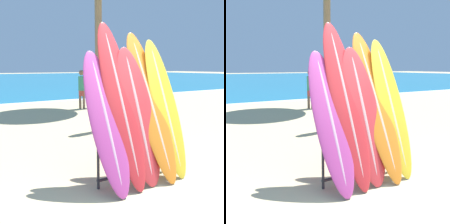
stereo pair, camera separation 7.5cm
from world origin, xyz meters
TOP-DOWN VIEW (x-y plane):
  - ground_plane at (0.00, 0.00)m, footprint 160.00×160.00m
  - surfboard_rack at (-0.17, 0.69)m, footprint 1.47×0.04m
  - surfboard_slot_0 at (-0.75, 0.70)m, footprint 0.50×1.02m
  - surfboard_slot_1 at (-0.44, 0.79)m, footprint 0.50×1.15m
  - surfboard_slot_2 at (-0.18, 0.71)m, footprint 0.59×0.88m
  - surfboard_slot_3 at (0.12, 0.79)m, footprint 0.52×1.21m
  - surfboard_slot_4 at (0.39, 0.75)m, footprint 0.49×0.97m
  - person_near_water at (0.70, 3.68)m, footprint 0.26×0.27m
  - person_mid_beach at (2.02, 7.54)m, footprint 0.27×0.27m
  - person_far_left at (1.29, 2.65)m, footprint 0.24×0.30m

SIDE VIEW (x-z plane):
  - ground_plane at x=0.00m, z-range 0.00..0.00m
  - surfboard_rack at x=-0.17m, z-range 0.03..0.95m
  - person_near_water at x=0.70m, z-range 0.07..1.66m
  - person_mid_beach at x=2.02m, z-range 0.07..1.68m
  - person_far_left at x=1.29m, z-range 0.08..1.89m
  - surfboard_slot_0 at x=-0.75m, z-range 0.00..1.99m
  - surfboard_slot_2 at x=-0.18m, z-range 0.00..2.05m
  - surfboard_slot_4 at x=0.39m, z-range 0.00..2.20m
  - surfboard_slot_3 at x=0.12m, z-range 0.00..2.32m
  - surfboard_slot_1 at x=-0.44m, z-range 0.00..2.45m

